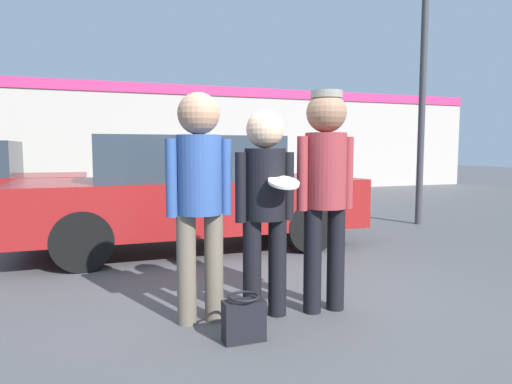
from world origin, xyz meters
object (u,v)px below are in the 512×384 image
person_middle_with_frisbee (265,196)px  street_lamp (438,42)px  handbag (244,319)px  person_left (199,185)px  person_right (325,178)px  parked_car_near (190,192)px

person_middle_with_frisbee → street_lamp: bearing=36.3°
street_lamp → handbag: (-4.93, -3.79, -3.12)m
person_left → person_right: person_right is taller
parked_car_near → handbag: (-0.27, -3.19, -0.61)m
person_right → handbag: bearing=-156.6°
person_middle_with_frisbee → parked_car_near: person_middle_with_frisbee is taller
person_middle_with_frisbee → parked_car_near: size_ratio=0.37×
street_lamp → handbag: size_ratio=15.53×
parked_car_near → handbag: size_ratio=13.58×
person_left → handbag: person_left is taller
street_lamp → handbag: street_lamp is taller
street_lamp → person_left: bearing=-147.0°
person_left → handbag: bearing=-66.0°
street_lamp → parked_car_near: bearing=-172.7°
person_right → parked_car_near: 2.91m
person_middle_with_frisbee → street_lamp: (4.61, 3.39, 2.29)m
person_right → handbag: person_right is taller
person_right → street_lamp: (4.09, 3.43, 2.15)m
person_middle_with_frisbee → street_lamp: size_ratio=0.32×
person_left → person_middle_with_frisbee: (0.52, -0.06, -0.10)m
person_right → parked_car_near: person_right is taller
person_middle_with_frisbee → person_right: 0.54m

